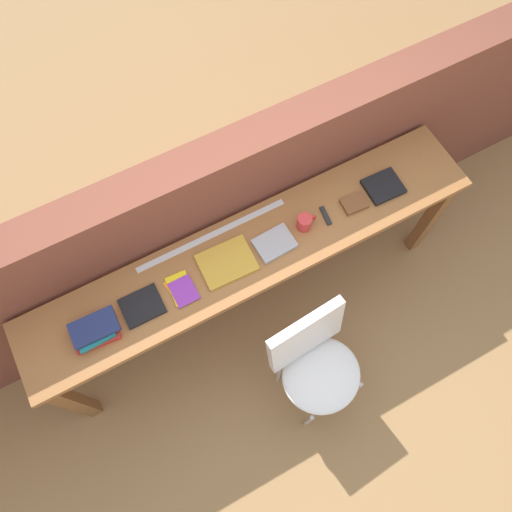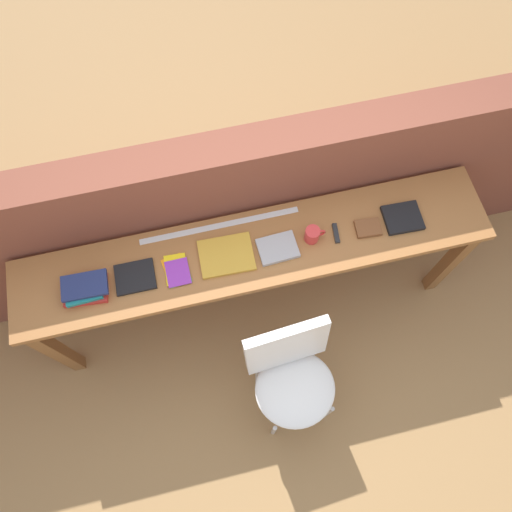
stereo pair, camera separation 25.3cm
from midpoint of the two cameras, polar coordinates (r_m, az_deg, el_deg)
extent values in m
plane|color=#9E7547|center=(3.32, -0.13, -9.82)|extent=(40.00, 40.00, 0.00)
cube|color=brown|center=(2.90, -6.14, 4.16)|extent=(6.00, 0.20, 1.33)
cube|color=#996033|center=(2.58, -3.30, 0.23)|extent=(2.50, 0.44, 0.04)
cube|color=brown|center=(3.04, -22.49, -15.37)|extent=(0.07, 0.07, 0.84)
cube|color=brown|center=(3.30, 17.24, 3.95)|extent=(0.07, 0.07, 0.84)
cube|color=brown|center=(3.14, -24.30, -10.02)|extent=(0.07, 0.07, 0.84)
cube|color=brown|center=(3.39, 14.23, 8.27)|extent=(0.07, 0.07, 0.84)
ellipsoid|color=white|center=(2.83, 4.88, -13.71)|extent=(0.47, 0.45, 0.08)
cube|color=white|center=(2.62, 2.94, -9.44)|extent=(0.45, 0.14, 0.40)
cylinder|color=#B2B2B7|center=(3.04, 3.55, -18.57)|extent=(0.02, 0.02, 0.41)
cylinder|color=#B2B2B7|center=(3.09, 8.82, -15.14)|extent=(0.02, 0.02, 0.41)
cylinder|color=#B2B2B7|center=(3.07, 0.20, -13.64)|extent=(0.02, 0.02, 0.41)
cylinder|color=#B2B2B7|center=(3.11, 5.42, -10.38)|extent=(0.02, 0.02, 0.41)
cube|color=red|center=(2.57, -20.62, -8.41)|extent=(0.23, 0.18, 0.03)
cube|color=#19757A|center=(2.54, -20.87, -8.47)|extent=(0.18, 0.15, 0.02)
cube|color=navy|center=(2.52, -20.81, -7.99)|extent=(0.23, 0.14, 0.02)
cube|color=black|center=(2.54, -15.69, -5.88)|extent=(0.20, 0.17, 0.02)
cube|color=green|center=(2.53, -11.18, -4.18)|extent=(0.13, 0.16, 0.00)
cube|color=orange|center=(2.53, -11.49, -3.99)|extent=(0.13, 0.17, 0.00)
cube|color=yellow|center=(2.53, -11.42, -3.98)|extent=(0.12, 0.17, 0.00)
cube|color=purple|center=(2.52, -11.11, -4.29)|extent=(0.12, 0.15, 0.00)
cube|color=gold|center=(2.54, -6.20, -1.08)|extent=(0.28, 0.22, 0.02)
cube|color=#9E9EA3|center=(2.56, -0.67, 1.12)|extent=(0.21, 0.16, 0.03)
cylinder|color=red|center=(2.58, 2.77, 3.53)|extent=(0.08, 0.08, 0.09)
torus|color=red|center=(2.59, 3.63, 3.94)|extent=(0.06, 0.01, 0.06)
cube|color=black|center=(2.64, 5.28, 4.29)|extent=(0.04, 0.11, 0.02)
cube|color=brown|center=(2.69, 8.55, 5.64)|extent=(0.14, 0.11, 0.02)
cube|color=black|center=(2.77, 11.84, 7.50)|extent=(0.20, 0.18, 0.03)
cube|color=silver|center=(2.62, -7.83, 2.06)|extent=(0.85, 0.03, 0.00)
camera|label=1|loc=(0.13, -92.88, -6.85)|focal=35.00mm
camera|label=2|loc=(0.13, 87.12, 6.85)|focal=35.00mm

